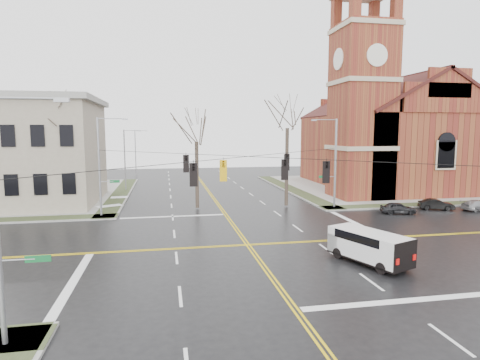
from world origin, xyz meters
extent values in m
plane|color=black|center=(0.00, 0.00, 0.00)|extent=(120.00, 120.00, 0.00)
cube|color=gray|center=(25.00, 25.00, 0.07)|extent=(30.00, 30.00, 0.15)
cube|color=#2D351D|center=(11.20, 25.00, 0.15)|extent=(2.00, 30.00, 0.02)
cube|color=#2D351D|center=(25.00, 11.20, 0.15)|extent=(30.00, 2.00, 0.02)
cube|color=gray|center=(-25.00, 25.00, 0.07)|extent=(30.00, 30.00, 0.15)
cube|color=#2D351D|center=(-11.20, 25.00, 0.15)|extent=(2.00, 30.00, 0.02)
cube|color=gold|center=(-0.12, 0.00, 0.01)|extent=(0.12, 100.00, 0.01)
cube|color=gold|center=(0.12, 0.00, 0.01)|extent=(0.12, 100.00, 0.01)
cube|color=gold|center=(0.00, -0.12, 0.01)|extent=(100.00, 0.12, 0.01)
cube|color=gold|center=(0.00, 0.12, 0.01)|extent=(100.00, 0.12, 0.01)
cube|color=silver|center=(5.00, -10.50, 0.01)|extent=(9.50, 0.50, 0.01)
cube|color=silver|center=(-5.00, 10.50, 0.01)|extent=(9.50, 0.50, 0.01)
cube|color=silver|center=(-10.50, -5.00, 0.01)|extent=(0.50, 9.50, 0.01)
cube|color=silver|center=(10.50, 5.00, 0.01)|extent=(0.50, 9.50, 0.01)
cube|color=maroon|center=(17.00, 17.00, 10.00)|extent=(6.00, 6.00, 20.00)
cube|color=tan|center=(17.00, 17.00, 19.50)|extent=(6.30, 6.30, 0.50)
cylinder|color=silver|center=(17.00, 13.95, 16.00)|extent=(2.40, 0.15, 2.40)
cylinder|color=silver|center=(13.95, 17.00, 16.00)|extent=(0.15, 2.40, 2.40)
cube|color=maroon|center=(26.00, 26.00, 5.00)|extent=(18.00, 24.00, 10.00)
cube|color=maroon|center=(16.80, 20.00, 2.20)|extent=(2.00, 5.00, 4.40)
cube|color=gray|center=(-22.00, 20.00, 5.50)|extent=(18.00, 14.00, 11.00)
cylinder|color=gray|center=(11.50, 11.50, 4.65)|extent=(0.20, 0.20, 9.00)
cylinder|color=gray|center=(10.90, 11.50, 3.30)|extent=(1.20, 0.06, 0.06)
cube|color=#0F5D2A|center=(10.20, 11.50, 3.30)|extent=(0.90, 0.04, 0.25)
cylinder|color=gray|center=(10.30, 11.50, 9.05)|extent=(2.40, 0.08, 0.08)
cube|color=gray|center=(9.10, 11.50, 9.00)|extent=(0.50, 0.22, 0.15)
cylinder|color=gray|center=(-11.50, 11.50, 4.65)|extent=(0.20, 0.20, 9.00)
cylinder|color=gray|center=(-10.90, 11.50, 3.30)|extent=(1.20, 0.06, 0.06)
cube|color=#0F5D2A|center=(-10.20, 11.50, 3.30)|extent=(0.90, 0.04, 0.25)
cylinder|color=gray|center=(-10.30, 11.50, 9.05)|extent=(2.40, 0.08, 0.08)
cube|color=gray|center=(-9.10, 11.50, 9.00)|extent=(0.50, 0.22, 0.15)
cylinder|color=gray|center=(-10.90, -11.50, 3.30)|extent=(1.20, 0.06, 0.06)
cube|color=#0F5D2A|center=(-10.20, -11.50, 3.30)|extent=(0.90, 0.04, 0.25)
cylinder|color=gray|center=(-10.30, -11.50, 9.05)|extent=(2.40, 0.08, 0.08)
cube|color=gray|center=(-9.10, -11.50, 9.00)|extent=(0.50, 0.22, 0.15)
cylinder|color=black|center=(0.00, 0.00, 6.20)|extent=(23.02, 23.02, 0.03)
cylinder|color=black|center=(0.00, 0.00, 6.20)|extent=(23.02, 23.02, 0.03)
imported|color=black|center=(-4.00, -4.00, 5.45)|extent=(0.21, 0.26, 1.30)
imported|color=black|center=(4.00, 4.00, 5.45)|extent=(0.21, 0.26, 1.30)
imported|color=#EAB10D|center=(-2.00, -2.00, 5.45)|extent=(0.21, 0.26, 1.30)
imported|color=black|center=(-4.00, 4.00, 5.45)|extent=(0.21, 0.26, 1.30)
imported|color=black|center=(4.00, -4.00, 5.45)|extent=(0.21, 0.26, 1.30)
imported|color=black|center=(2.00, -2.00, 5.45)|extent=(0.21, 0.26, 1.30)
cylinder|color=gray|center=(-10.80, 28.00, 4.10)|extent=(0.16, 0.16, 8.00)
cylinder|color=gray|center=(-9.80, 28.00, 8.00)|extent=(2.00, 0.07, 0.07)
cube|color=gray|center=(-8.80, 28.00, 7.95)|extent=(0.45, 0.20, 0.13)
cylinder|color=gray|center=(-10.80, 48.00, 4.10)|extent=(0.16, 0.16, 8.00)
cylinder|color=gray|center=(-9.80, 48.00, 8.00)|extent=(2.00, 0.07, 0.07)
cube|color=gray|center=(-8.80, 48.00, 7.95)|extent=(0.45, 0.20, 0.13)
cube|color=white|center=(6.34, -5.21, 1.13)|extent=(3.62, 5.34, 1.60)
cube|color=white|center=(5.58, -3.28, 0.89)|extent=(2.10, 1.49, 1.13)
cube|color=black|center=(5.46, -2.98, 1.41)|extent=(1.66, 0.74, 0.75)
cube|color=black|center=(6.27, -5.03, 1.64)|extent=(3.05, 3.86, 0.52)
cube|color=#B70C0A|center=(6.59, -7.83, 0.94)|extent=(0.23, 0.14, 0.32)
cube|color=#B70C0A|center=(7.95, -7.30, 0.94)|extent=(0.23, 0.14, 0.32)
cube|color=black|center=(6.34, -5.21, 0.31)|extent=(3.68, 5.40, 0.09)
cylinder|color=black|center=(4.93, -3.99, 0.34)|extent=(0.48, 0.72, 0.68)
cylinder|color=black|center=(6.54, -3.36, 0.34)|extent=(0.48, 0.72, 0.68)
cylinder|color=black|center=(6.14, -7.05, 0.34)|extent=(0.48, 0.72, 0.68)
cylinder|color=black|center=(7.75, -6.42, 0.34)|extent=(0.48, 0.72, 0.68)
imported|color=black|center=(16.42, 7.77, 0.56)|extent=(3.49, 2.05, 1.12)
imported|color=black|center=(21.33, 8.85, 0.55)|extent=(3.51, 2.27, 1.09)
imported|color=#969698|center=(25.27, 7.76, 0.52)|extent=(3.75, 1.84, 1.05)
cylinder|color=#362B22|center=(-15.24, 13.46, 4.23)|extent=(0.36, 0.36, 8.16)
cylinder|color=#362B22|center=(-2.43, 13.72, 3.51)|extent=(0.36, 0.36, 6.72)
cylinder|color=#362B22|center=(6.89, 13.25, 4.19)|extent=(0.36, 0.36, 8.09)
camera|label=1|loc=(-5.57, -26.73, 7.91)|focal=30.00mm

